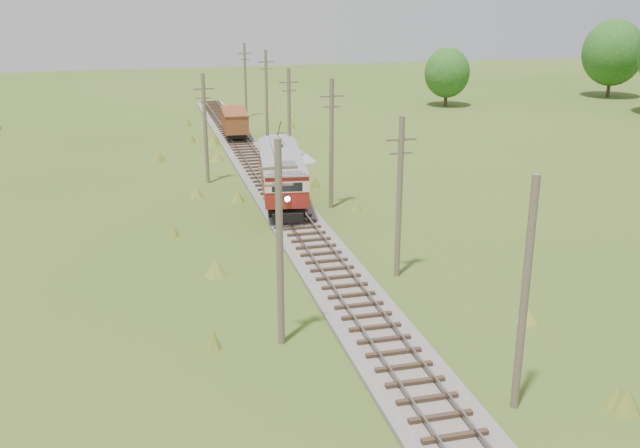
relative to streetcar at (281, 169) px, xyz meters
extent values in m
cube|color=#605B54|center=(0.00, 1.39, -2.46)|extent=(3.60, 96.00, 0.25)
cube|color=#726659|center=(-0.72, 1.39, -2.10)|extent=(0.08, 96.00, 0.17)
cube|color=#726659|center=(0.72, 1.39, -2.10)|extent=(0.08, 96.00, 0.17)
cube|color=#2D2116|center=(0.00, 1.39, -2.26)|extent=(2.40, 96.00, 0.16)
cube|color=black|center=(0.00, 0.00, -1.58)|extent=(3.82, 11.11, 0.44)
cube|color=maroon|center=(0.00, 0.00, -0.60)|extent=(4.36, 12.11, 1.09)
cube|color=beige|center=(0.00, 0.00, 0.29)|extent=(4.39, 12.17, 0.69)
cube|color=black|center=(0.00, 0.00, 0.29)|extent=(4.35, 11.65, 0.54)
cube|color=maroon|center=(0.00, 0.00, 0.78)|extent=(4.36, 12.11, 0.30)
cube|color=gray|center=(0.00, 0.00, 1.11)|extent=(4.43, 12.23, 0.37)
cube|color=gray|center=(0.00, 0.00, 1.45)|extent=(2.45, 8.97, 0.39)
sphere|color=#FFF2BF|center=(-0.82, -5.94, -0.45)|extent=(0.36, 0.36, 0.36)
cylinder|color=black|center=(0.24, 1.76, 2.56)|extent=(0.69, 4.56, 1.90)
cylinder|color=black|center=(-1.35, -4.33, -1.63)|extent=(0.23, 0.80, 0.79)
cylinder|color=black|center=(0.12, -4.54, -1.63)|extent=(0.23, 0.80, 0.79)
cylinder|color=black|center=(-0.12, 4.54, -1.63)|extent=(0.23, 0.80, 0.79)
cylinder|color=black|center=(1.35, 4.34, -1.63)|extent=(0.23, 0.80, 0.79)
cube|color=black|center=(0.00, 24.23, -1.72)|extent=(2.23, 6.47, 0.44)
cube|color=brown|center=(0.00, 24.23, -0.61)|extent=(2.73, 7.20, 1.77)
cube|color=brown|center=(0.00, 24.23, 0.32)|extent=(2.78, 7.35, 0.11)
cylinder|color=black|center=(-0.79, 22.15, -1.67)|extent=(0.15, 0.71, 0.71)
cylinder|color=black|center=(0.53, 22.07, -1.67)|extent=(0.15, 0.71, 0.71)
cylinder|color=black|center=(-0.53, 26.39, -1.67)|extent=(0.15, 0.71, 0.71)
cylinder|color=black|center=(0.79, 26.31, -1.67)|extent=(0.15, 0.71, 0.71)
cone|color=gray|center=(3.88, 13.83, -1.94)|extent=(3.47, 3.47, 1.30)
cone|color=gray|center=(4.75, 12.75, -2.21)|extent=(1.95, 1.95, 0.76)
cylinder|color=brown|center=(3.10, -27.61, 1.81)|extent=(0.30, 0.30, 8.80)
cylinder|color=brown|center=(3.30, -14.61, 1.71)|extent=(0.30, 0.30, 8.60)
cube|color=brown|center=(3.30, -14.61, 4.81)|extent=(1.60, 0.12, 0.12)
cube|color=brown|center=(3.30, -14.61, 4.11)|extent=(1.20, 0.10, 0.10)
cylinder|color=brown|center=(3.20, -1.61, 1.91)|extent=(0.30, 0.30, 9.00)
cube|color=brown|center=(3.20, -1.61, 5.21)|extent=(1.60, 0.12, 0.12)
cube|color=brown|center=(3.20, -1.61, 4.51)|extent=(1.20, 0.10, 0.10)
cylinder|color=brown|center=(3.00, 11.39, 1.61)|extent=(0.30, 0.30, 8.40)
cube|color=brown|center=(3.00, 11.39, 4.61)|extent=(1.60, 0.12, 0.12)
cube|color=brown|center=(3.00, 11.39, 3.91)|extent=(1.20, 0.10, 0.10)
cylinder|color=brown|center=(3.40, 24.39, 1.86)|extent=(0.30, 0.30, 8.90)
cube|color=brown|center=(3.40, 24.39, 5.11)|extent=(1.60, 0.12, 0.12)
cube|color=brown|center=(3.40, 24.39, 4.41)|extent=(1.20, 0.10, 0.10)
cylinder|color=brown|center=(3.20, 37.39, 1.76)|extent=(0.30, 0.30, 8.70)
cube|color=brown|center=(3.20, 37.39, 4.91)|extent=(1.60, 0.12, 0.12)
cube|color=brown|center=(3.20, 37.39, 4.21)|extent=(1.20, 0.10, 0.10)
cylinder|color=brown|center=(-4.20, -20.61, 1.91)|extent=(0.30, 0.30, 9.00)
cube|color=brown|center=(-4.20, -20.61, 5.21)|extent=(1.60, 0.12, 0.12)
cube|color=brown|center=(-4.20, -20.61, 4.51)|extent=(1.20, 0.10, 0.10)
cylinder|color=brown|center=(-4.50, 7.39, 1.71)|extent=(0.30, 0.30, 8.60)
cube|color=brown|center=(-4.50, 7.39, 4.81)|extent=(1.60, 0.12, 0.12)
cube|color=brown|center=(-4.50, 7.39, 4.11)|extent=(1.20, 0.10, 0.10)
cylinder|color=#38281C|center=(56.00, 41.39, -0.79)|extent=(0.50, 0.50, 3.60)
ellipsoid|color=#174514|center=(56.00, 41.39, 3.61)|extent=(8.40, 8.40, 9.24)
cylinder|color=#38281C|center=(30.00, 39.39, -1.33)|extent=(0.50, 0.50, 2.52)
ellipsoid|color=#174514|center=(30.00, 39.39, 1.75)|extent=(5.88, 5.88, 6.47)
camera|label=1|loc=(-9.46, -47.89, 11.97)|focal=40.00mm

